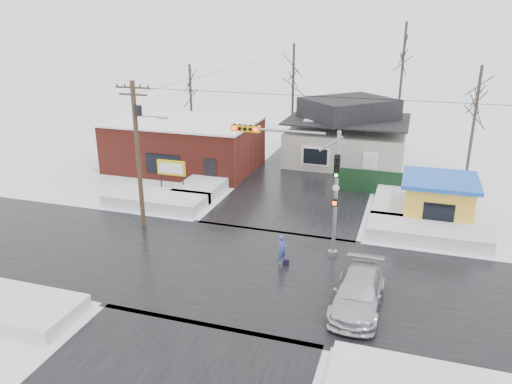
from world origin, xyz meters
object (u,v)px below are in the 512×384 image
(utility_pole, at_px, (138,147))
(kiosk, at_px, (438,199))
(car, at_px, (358,293))
(marquee_sign, at_px, (171,169))
(traffic_signal, at_px, (307,175))
(pedestrian, at_px, (282,250))

(utility_pole, xyz_separation_m, kiosk, (17.43, 6.49, -3.65))
(car, bearing_deg, marquee_sign, 143.82)
(utility_pole, height_order, car, utility_pole)
(traffic_signal, bearing_deg, car, -53.71)
(kiosk, xyz_separation_m, car, (-3.58, -11.78, -0.71))
(pedestrian, bearing_deg, utility_pole, 99.79)
(traffic_signal, distance_m, marquee_sign, 13.42)
(pedestrian, xyz_separation_m, car, (4.35, -3.07, -0.05))
(pedestrian, bearing_deg, traffic_signal, -4.03)
(traffic_signal, height_order, utility_pole, utility_pole)
(utility_pole, distance_m, kiosk, 18.95)
(pedestrian, height_order, car, pedestrian)
(kiosk, bearing_deg, utility_pole, -159.56)
(kiosk, height_order, car, kiosk)
(utility_pole, bearing_deg, pedestrian, -13.12)
(marquee_sign, distance_m, kiosk, 18.51)
(pedestrian, distance_m, car, 5.32)
(marquee_sign, xyz_separation_m, pedestrian, (10.58, -8.21, -1.12))
(utility_pole, height_order, kiosk, utility_pole)
(traffic_signal, xyz_separation_m, marquee_sign, (-11.43, 6.53, -2.62))
(marquee_sign, relative_size, kiosk, 0.55)
(utility_pole, relative_size, pedestrian, 5.60)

